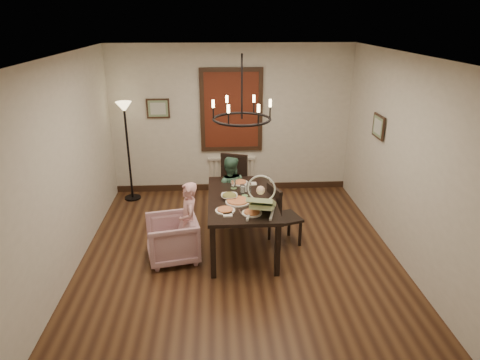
{
  "coord_description": "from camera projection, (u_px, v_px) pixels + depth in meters",
  "views": [
    {
      "loc": [
        -0.3,
        -5.4,
        3.26
      ],
      "look_at": [
        0.03,
        0.29,
        1.05
      ],
      "focal_mm": 32.0,
      "sensor_mm": 36.0,
      "label": 1
    }
  ],
  "objects": [
    {
      "name": "seated_man",
      "position": [
        230.0,
        197.0,
        6.97
      ],
      "size": [
        0.5,
        0.4,
        0.97
      ],
      "primitive_type": "imported",
      "rotation": [
        0.0,
        0.0,
        3.07
      ],
      "color": "#3B644E",
      "rests_on": "room_shell"
    },
    {
      "name": "armchair",
      "position": [
        172.0,
        239.0,
        6.01
      ],
      "size": [
        0.83,
        0.81,
        0.64
      ],
      "primitive_type": "imported",
      "rotation": [
        0.0,
        0.0,
        -1.37
      ],
      "color": "#C697A6",
      "rests_on": "room_shell"
    },
    {
      "name": "pizza_platter",
      "position": [
        238.0,
        201.0,
        5.98
      ],
      "size": [
        0.35,
        0.35,
        0.04
      ],
      "primitive_type": "cylinder",
      "color": "tan",
      "rests_on": "dining_table"
    },
    {
      "name": "baby_bouncer",
      "position": [
        262.0,
        201.0,
        5.61
      ],
      "size": [
        0.52,
        0.62,
        0.36
      ],
      "primitive_type": null,
      "rotation": [
        0.0,
        0.0,
        -0.24
      ],
      "color": "#C4E29C",
      "rests_on": "dining_table"
    },
    {
      "name": "dining_table",
      "position": [
        242.0,
        203.0,
        6.19
      ],
      "size": [
        0.96,
        1.71,
        0.8
      ],
      "rotation": [
        0.0,
        0.0,
        -0.0
      ],
      "color": "black",
      "rests_on": "room_shell"
    },
    {
      "name": "room_shell",
      "position": [
        237.0,
        155.0,
        6.06
      ],
      "size": [
        4.51,
        5.0,
        2.81
      ],
      "color": "#50321B",
      "rests_on": "ground"
    },
    {
      "name": "radiator",
      "position": [
        232.0,
        173.0,
        8.4
      ],
      "size": [
        0.92,
        0.12,
        0.62
      ],
      "primitive_type": null,
      "color": "silver",
      "rests_on": "room_shell"
    },
    {
      "name": "picture_right",
      "position": [
        379.0,
        126.0,
        6.59
      ],
      "size": [
        0.03,
        0.42,
        0.36
      ],
      "primitive_type": "cube",
      "rotation": [
        0.0,
        0.0,
        1.57
      ],
      "color": "black",
      "rests_on": "room_shell"
    },
    {
      "name": "elderly_woman",
      "position": [
        189.0,
        228.0,
        5.95
      ],
      "size": [
        0.29,
        0.39,
        0.96
      ],
      "primitive_type": "imported",
      "rotation": [
        0.0,
        0.0,
        -1.39
      ],
      "color": "pink",
      "rests_on": "room_shell"
    },
    {
      "name": "window_blinds",
      "position": [
        231.0,
        110.0,
        7.93
      ],
      "size": [
        1.0,
        0.03,
        1.4
      ],
      "primitive_type": "cube",
      "color": "#521B10",
      "rests_on": "room_shell"
    },
    {
      "name": "drinking_glass",
      "position": [
        242.0,
        189.0,
        6.24
      ],
      "size": [
        0.07,
        0.07,
        0.15
      ],
      "primitive_type": "cylinder",
      "color": "silver",
      "rests_on": "dining_table"
    },
    {
      "name": "chair_right",
      "position": [
        285.0,
        214.0,
        6.38
      ],
      "size": [
        0.53,
        0.53,
        0.96
      ],
      "primitive_type": null,
      "rotation": [
        0.0,
        0.0,
        1.9
      ],
      "color": "black",
      "rests_on": "room_shell"
    },
    {
      "name": "salad_bowl",
      "position": [
        229.0,
        196.0,
        6.1
      ],
      "size": [
        0.29,
        0.29,
        0.07
      ],
      "primitive_type": "imported",
      "color": "white",
      "rests_on": "dining_table"
    },
    {
      "name": "chandelier",
      "position": [
        242.0,
        119.0,
        5.74
      ],
      "size": [
        0.8,
        0.8,
        0.04
      ],
      "primitive_type": "torus",
      "color": "black",
      "rests_on": "room_shell"
    },
    {
      "name": "floor_lamp",
      "position": [
        128.0,
        153.0,
        7.8
      ],
      "size": [
        0.3,
        0.3,
        1.8
      ],
      "primitive_type": null,
      "color": "black",
      "rests_on": "room_shell"
    },
    {
      "name": "picture_back",
      "position": [
        158.0,
        108.0,
        7.85
      ],
      "size": [
        0.42,
        0.03,
        0.36
      ],
      "primitive_type": "cube",
      "color": "black",
      "rests_on": "room_shell"
    },
    {
      "name": "chair_far",
      "position": [
        231.0,
        187.0,
        7.23
      ],
      "size": [
        0.6,
        0.6,
        1.07
      ],
      "primitive_type": null,
      "rotation": [
        0.0,
        0.0,
        -0.33
      ],
      "color": "black",
      "rests_on": "room_shell"
    }
  ]
}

